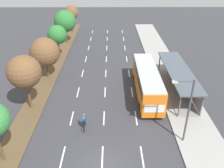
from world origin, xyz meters
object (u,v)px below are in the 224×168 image
object	(u,v)px
median_tree_fourth	(57,35)
median_tree_fifth	(65,21)
cyclist	(84,122)
median_tree_farthest	(71,13)
streetlight	(187,108)
bus_shelter	(180,78)
median_tree_third	(45,52)
median_tree_second	(24,72)
bus	(147,80)

from	to	relation	value
median_tree_fourth	median_tree_fifth	xyz separation A→B (m)	(-0.02, 7.82, 0.33)
cyclist	median_tree_fourth	world-z (taller)	median_tree_fourth
median_tree_fifth	median_tree_farthest	bearing A→B (deg)	89.45
median_tree_fourth	streetlight	distance (m)	26.35
bus_shelter	median_tree_third	size ratio (longest dim) A/B	2.14
cyclist	streetlight	distance (m)	10.05
median_tree_second	median_tree_fifth	distance (m)	23.47
streetlight	bus	bearing A→B (deg)	104.09
median_tree_second	streetlight	size ratio (longest dim) A/B	0.98
median_tree_second	median_tree_fifth	xyz separation A→B (m)	(0.23, 23.47, -0.36)
bus	cyclist	xyz separation A→B (m)	(-7.19, -6.66, -1.28)
median_tree_fifth	median_tree_fourth	bearing A→B (deg)	-89.83
median_tree_second	median_tree_fourth	xyz separation A→B (m)	(0.25, 15.65, -0.70)
cyclist	median_tree_fourth	distance (m)	20.48
bus	median_tree_farthest	distance (m)	31.32
median_tree_farthest	median_tree_fifth	bearing A→B (deg)	-90.55
median_tree_fifth	cyclist	bearing A→B (deg)	-76.91
bus_shelter	median_tree_fourth	world-z (taller)	median_tree_fourth
median_tree_third	median_tree_fourth	size ratio (longest dim) A/B	1.06
bus	median_tree_farthest	size ratio (longest dim) A/B	1.94
median_tree_fourth	median_tree_fifth	world-z (taller)	median_tree_fifth
median_tree_second	median_tree_third	distance (m)	7.86
median_tree_fourth	streetlight	xyz separation A→B (m)	(15.62, -21.21, -0.08)
bus	median_tree_third	distance (m)	14.50
median_tree_second	median_tree_farthest	distance (m)	31.29
cyclist	median_tree_third	bearing A→B (deg)	119.27
cyclist	streetlight	xyz separation A→B (m)	(9.36, -1.98, 3.10)
bus_shelter	median_tree_third	xyz separation A→B (m)	(-17.86, 3.89, 2.01)
bus_shelter	median_tree_second	size ratio (longest dim) A/B	1.94
cyclist	median_tree_second	bearing A→B (deg)	151.17
bus	median_tree_second	bearing A→B (deg)	-167.37
median_tree_fourth	median_tree_fifth	size ratio (longest dim) A/B	0.87
median_tree_third	median_tree_fifth	distance (m)	15.65
median_tree_fourth	median_tree_second	bearing A→B (deg)	-90.91
bus	median_tree_second	size ratio (longest dim) A/B	1.77
bus	median_tree_second	world-z (taller)	median_tree_second
cyclist	median_tree_third	xyz separation A→B (m)	(-6.39, 11.41, 3.09)
median_tree_fourth	median_tree_farthest	distance (m)	15.65
bus	median_tree_fourth	distance (m)	18.52
median_tree_second	bus_shelter	bearing A→B (deg)	12.32
median_tree_second	streetlight	world-z (taller)	streetlight
median_tree_fourth	median_tree_farthest	world-z (taller)	median_tree_farthest
median_tree_second	median_tree_fourth	bearing A→B (deg)	89.09
bus_shelter	cyclist	xyz separation A→B (m)	(-11.47, -7.51, -1.08)
median_tree_fifth	median_tree_second	bearing A→B (deg)	-90.55
bus	median_tree_third	xyz separation A→B (m)	(-13.58, 4.75, 1.81)
median_tree_farthest	streetlight	bearing A→B (deg)	-67.10
median_tree_fifth	median_tree_farthest	world-z (taller)	median_tree_fifth
median_tree_third	median_tree_farthest	world-z (taller)	median_tree_farthest
median_tree_fourth	median_tree_fifth	distance (m)	7.83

